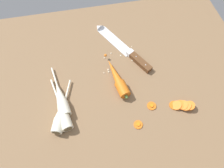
{
  "coord_description": "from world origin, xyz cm",
  "views": [
    {
      "loc": [
        -7.57,
        -39.86,
        70.61
      ],
      "look_at": [
        0.0,
        -2.0,
        1.5
      ],
      "focal_mm": 32.45,
      "sensor_mm": 36.0,
      "label": 1
    }
  ],
  "objects_px": {
    "whole_carrot": "(117,78)",
    "parsnip_front": "(62,111)",
    "carrot_slice_stack": "(182,105)",
    "carrot_slice_stray_near": "(138,124)",
    "parsnip_mid_left": "(61,98)",
    "parsnip_mid_right": "(61,114)",
    "carrot_slice_stray_mid": "(152,106)",
    "chefs_knife": "(121,46)"
  },
  "relations": [
    {
      "from": "parsnip_front",
      "to": "parsnip_mid_right",
      "type": "xyz_separation_m",
      "value": [
        -0.0,
        -0.01,
        0.0
      ]
    },
    {
      "from": "parsnip_mid_left",
      "to": "carrot_slice_stray_near",
      "type": "distance_m",
      "value": 0.3
    },
    {
      "from": "parsnip_front",
      "to": "carrot_slice_stray_near",
      "type": "xyz_separation_m",
      "value": [
        0.26,
        -0.1,
        -0.02
      ]
    },
    {
      "from": "chefs_knife",
      "to": "parsnip_mid_left",
      "type": "distance_m",
      "value": 0.35
    },
    {
      "from": "carrot_slice_stray_near",
      "to": "carrot_slice_stray_mid",
      "type": "xyz_separation_m",
      "value": [
        0.07,
        0.06,
        -0.0
      ]
    },
    {
      "from": "whole_carrot",
      "to": "parsnip_front",
      "type": "xyz_separation_m",
      "value": [
        -0.23,
        -0.1,
        -0.0
      ]
    },
    {
      "from": "carrot_slice_stack",
      "to": "parsnip_front",
      "type": "bearing_deg",
      "value": 172.29
    },
    {
      "from": "whole_carrot",
      "to": "chefs_knife",
      "type": "bearing_deg",
      "value": 72.63
    },
    {
      "from": "parsnip_mid_left",
      "to": "parsnip_mid_right",
      "type": "relative_size",
      "value": 1.06
    },
    {
      "from": "parsnip_front",
      "to": "carrot_slice_stray_mid",
      "type": "relative_size",
      "value": 6.48
    },
    {
      "from": "whole_carrot",
      "to": "parsnip_mid_left",
      "type": "distance_m",
      "value": 0.23
    },
    {
      "from": "parsnip_mid_left",
      "to": "parsnip_mid_right",
      "type": "bearing_deg",
      "value": -93.93
    },
    {
      "from": "carrot_slice_stray_mid",
      "to": "parsnip_front",
      "type": "bearing_deg",
      "value": 173.72
    },
    {
      "from": "whole_carrot",
      "to": "carrot_slice_stray_mid",
      "type": "xyz_separation_m",
      "value": [
        0.1,
        -0.13,
        -0.02
      ]
    },
    {
      "from": "chefs_knife",
      "to": "parsnip_front",
      "type": "bearing_deg",
      "value": -136.26
    },
    {
      "from": "whole_carrot",
      "to": "carrot_slice_stack",
      "type": "height_order",
      "value": "whole_carrot"
    },
    {
      "from": "carrot_slice_stray_mid",
      "to": "parsnip_mid_right",
      "type": "bearing_deg",
      "value": 175.33
    },
    {
      "from": "chefs_knife",
      "to": "whole_carrot",
      "type": "bearing_deg",
      "value": -107.37
    },
    {
      "from": "carrot_slice_stack",
      "to": "chefs_knife",
      "type": "bearing_deg",
      "value": 116.05
    },
    {
      "from": "whole_carrot",
      "to": "carrot_slice_stray_mid",
      "type": "distance_m",
      "value": 0.17
    },
    {
      "from": "parsnip_mid_left",
      "to": "carrot_slice_stray_near",
      "type": "xyz_separation_m",
      "value": [
        0.26,
        -0.15,
        -0.02
      ]
    },
    {
      "from": "whole_carrot",
      "to": "carrot_slice_stray_near",
      "type": "relative_size",
      "value": 6.75
    },
    {
      "from": "parsnip_front",
      "to": "carrot_slice_stack",
      "type": "height_order",
      "value": "parsnip_front"
    },
    {
      "from": "whole_carrot",
      "to": "carrot_slice_stray_near",
      "type": "xyz_separation_m",
      "value": [
        0.04,
        -0.19,
        -0.02
      ]
    },
    {
      "from": "chefs_knife",
      "to": "parsnip_front",
      "type": "relative_size",
      "value": 1.44
    },
    {
      "from": "parsnip_mid_right",
      "to": "carrot_slice_stack",
      "type": "height_order",
      "value": "parsnip_mid_right"
    },
    {
      "from": "parsnip_mid_right",
      "to": "carrot_slice_stray_near",
      "type": "bearing_deg",
      "value": -18.34
    },
    {
      "from": "parsnip_mid_left",
      "to": "carrot_slice_stray_mid",
      "type": "bearing_deg",
      "value": -15.25
    },
    {
      "from": "chefs_knife",
      "to": "parsnip_mid_right",
      "type": "height_order",
      "value": "parsnip_mid_right"
    },
    {
      "from": "whole_carrot",
      "to": "carrot_slice_stack",
      "type": "relative_size",
      "value": 2.48
    },
    {
      "from": "chefs_knife",
      "to": "parsnip_mid_left",
      "type": "xyz_separation_m",
      "value": [
        -0.28,
        -0.21,
        0.01
      ]
    },
    {
      "from": "parsnip_mid_right",
      "to": "carrot_slice_stack",
      "type": "xyz_separation_m",
      "value": [
        0.44,
        -0.05,
        -0.01
      ]
    },
    {
      "from": "parsnip_mid_right",
      "to": "carrot_slice_stray_mid",
      "type": "bearing_deg",
      "value": -4.67
    },
    {
      "from": "parsnip_front",
      "to": "carrot_slice_stack",
      "type": "distance_m",
      "value": 0.44
    },
    {
      "from": "parsnip_mid_left",
      "to": "carrot_slice_stray_mid",
      "type": "relative_size",
      "value": 6.6
    },
    {
      "from": "whole_carrot",
      "to": "parsnip_front",
      "type": "height_order",
      "value": "whole_carrot"
    },
    {
      "from": "parsnip_mid_left",
      "to": "carrot_slice_stack",
      "type": "distance_m",
      "value": 0.45
    },
    {
      "from": "carrot_slice_stack",
      "to": "whole_carrot",
      "type": "bearing_deg",
      "value": 143.98
    },
    {
      "from": "carrot_slice_stack",
      "to": "carrot_slice_stray_near",
      "type": "bearing_deg",
      "value": -168.01
    },
    {
      "from": "parsnip_mid_right",
      "to": "carrot_slice_stack",
      "type": "relative_size",
      "value": 2.4
    },
    {
      "from": "parsnip_mid_right",
      "to": "whole_carrot",
      "type": "bearing_deg",
      "value": 24.55
    },
    {
      "from": "parsnip_mid_left",
      "to": "carrot_slice_stray_mid",
      "type": "xyz_separation_m",
      "value": [
        0.33,
        -0.09,
        -0.02
      ]
    }
  ]
}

